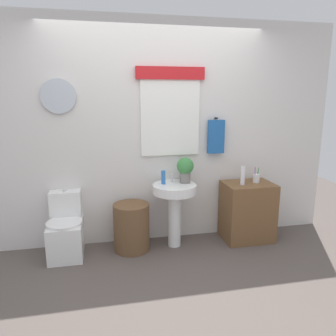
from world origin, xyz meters
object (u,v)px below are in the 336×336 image
Objects in this scene: wooden_cabinet at (247,211)px; soap_bottle at (163,177)px; laundry_hamper at (132,227)px; lotion_bottle at (243,176)px; toothbrush_cup at (256,178)px; pedestal_sink at (174,200)px; potted_plant at (185,168)px; toilet at (66,231)px.

wooden_cabinet is 4.53× the size of soap_bottle.
laundry_hamper is 1.42m from wooden_cabinet.
lotion_bottle is (0.93, -0.09, -0.01)m from soap_bottle.
laundry_hamper is at bearing -179.24° from toothbrush_cup.
lotion_bottle is at bearing -1.74° from laundry_hamper.
potted_plant is (0.14, 0.06, 0.36)m from pedestal_sink.
pedestal_sink is at bearing 177.19° from lotion_bottle.
toothbrush_cup reaches higher than wooden_cabinet.
soap_bottle is 0.73× the size of lotion_bottle.
soap_bottle is at bearing 7.46° from laundry_hamper.
lotion_bottle is (-0.10, -0.04, 0.46)m from wooden_cabinet.
toothbrush_cup is (1.52, 0.02, 0.49)m from laundry_hamper.
laundry_hamper is 3.48× the size of soap_bottle.
potted_plant is 1.60× the size of toothbrush_cup.
laundry_hamper is at bearing -174.66° from potted_plant.
laundry_hamper is (0.72, -0.03, -0.00)m from toilet.
pedestal_sink is (1.22, -0.03, 0.29)m from toilet.
toilet is 4.54× the size of soap_bottle.
soap_bottle is (1.10, 0.02, 0.55)m from toilet.
pedestal_sink is 0.30m from soap_bottle.
toilet is at bearing 177.54° from laundry_hamper.
wooden_cabinet is at bearing 0.00° from pedestal_sink.
potted_plant is at bearing 175.58° from wooden_cabinet.
potted_plant is at bearing 1.22° from toilet.
toothbrush_cup is at bearing 11.14° from wooden_cabinet.
pedestal_sink is at bearing -178.86° from toothbrush_cup.
soap_bottle reaches higher than toilet.
toilet reaches higher than wooden_cabinet.
lotion_bottle reaches higher than toilet.
wooden_cabinet is at bearing 0.00° from laundry_hamper.
potted_plant reaches higher than soap_bottle.
pedestal_sink is 3.48× the size of lotion_bottle.
potted_plant reaches higher than pedestal_sink.
soap_bottle is at bearing 178.50° from toothbrush_cup.
lotion_bottle is 1.16× the size of toothbrush_cup.
wooden_cabinet is at bearing -0.83° from toilet.
toilet is at bearing 178.55° from pedestal_sink.
wooden_cabinet is 0.42m from toothbrush_cup.
toilet is 2.30m from toothbrush_cup.
laundry_hamper is 1.84× the size of potted_plant.
soap_bottle is (-0.12, 0.05, 0.27)m from pedestal_sink.
toilet is 1.26m from pedestal_sink.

